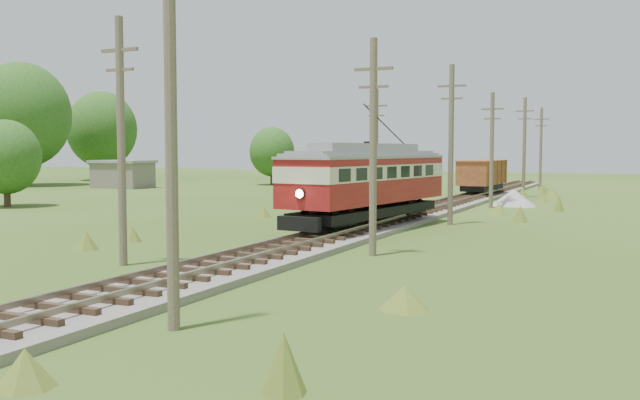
% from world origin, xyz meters
% --- Properties ---
extents(railbed_main, '(3.60, 96.00, 0.57)m').
position_xyz_m(railbed_main, '(0.00, 34.00, 0.19)').
color(railbed_main, '#605B54').
rests_on(railbed_main, ground).
extents(streetcar, '(4.69, 13.35, 6.05)m').
position_xyz_m(streetcar, '(-0.00, 26.30, 2.77)').
color(streetcar, black).
rests_on(streetcar, ground).
extents(gondola, '(3.03, 8.41, 2.76)m').
position_xyz_m(gondola, '(0.00, 55.65, 2.05)').
color(gondola, black).
rests_on(gondola, ground).
extents(gravel_pile, '(3.48, 3.69, 1.27)m').
position_xyz_m(gravel_pile, '(4.30, 46.56, 0.59)').
color(gravel_pile, gray).
rests_on(gravel_pile, ground).
extents(utility_pole_r_1, '(0.30, 0.30, 8.80)m').
position_xyz_m(utility_pole_r_1, '(3.10, 5.00, 4.40)').
color(utility_pole_r_1, brown).
rests_on(utility_pole_r_1, ground).
extents(utility_pole_r_2, '(1.60, 0.30, 8.60)m').
position_xyz_m(utility_pole_r_2, '(3.30, 18.00, 4.42)').
color(utility_pole_r_2, brown).
rests_on(utility_pole_r_2, ground).
extents(utility_pole_r_3, '(1.60, 0.30, 9.00)m').
position_xyz_m(utility_pole_r_3, '(3.20, 31.00, 4.63)').
color(utility_pole_r_3, brown).
rests_on(utility_pole_r_3, ground).
extents(utility_pole_r_4, '(1.60, 0.30, 8.40)m').
position_xyz_m(utility_pole_r_4, '(3.00, 44.00, 4.32)').
color(utility_pole_r_4, brown).
rests_on(utility_pole_r_4, ground).
extents(utility_pole_r_5, '(1.60, 0.30, 8.90)m').
position_xyz_m(utility_pole_r_5, '(3.40, 57.00, 4.58)').
color(utility_pole_r_5, brown).
rests_on(utility_pole_r_5, ground).
extents(utility_pole_r_6, '(1.60, 0.30, 8.70)m').
position_xyz_m(utility_pole_r_6, '(3.20, 70.00, 4.47)').
color(utility_pole_r_6, brown).
rests_on(utility_pole_r_6, ground).
extents(utility_pole_l_a, '(1.60, 0.30, 9.00)m').
position_xyz_m(utility_pole_l_a, '(-4.20, 12.00, 4.63)').
color(utility_pole_l_a, brown).
rests_on(utility_pole_l_a, ground).
extents(utility_pole_l_b, '(1.60, 0.30, 8.60)m').
position_xyz_m(utility_pole_l_b, '(-4.50, 40.00, 4.42)').
color(utility_pole_l_b, brown).
rests_on(utility_pole_l_b, ground).
extents(tree_left_4, '(11.34, 11.34, 14.61)m').
position_xyz_m(tree_left_4, '(-54.00, 54.00, 8.37)').
color(tree_left_4, '#38281C').
rests_on(tree_left_4, ground).
extents(tree_left_5, '(9.66, 9.66, 12.44)m').
position_xyz_m(tree_left_5, '(-56.00, 70.00, 7.12)').
color(tree_left_5, '#38281C').
rests_on(tree_left_5, ground).
extents(tree_mid_a, '(5.46, 5.46, 7.03)m').
position_xyz_m(tree_mid_a, '(-28.00, 68.00, 4.02)').
color(tree_mid_a, '#38281C').
rests_on(tree_mid_a, ground).
extents(tree_mid_c, '(5.04, 5.04, 6.49)m').
position_xyz_m(tree_mid_c, '(-30.00, 30.00, 3.71)').
color(tree_mid_c, '#38281C').
rests_on(tree_mid_c, ground).
extents(shed, '(6.40, 4.40, 3.10)m').
position_xyz_m(shed, '(-40.00, 55.00, 1.57)').
color(shed, slate).
rests_on(shed, ground).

